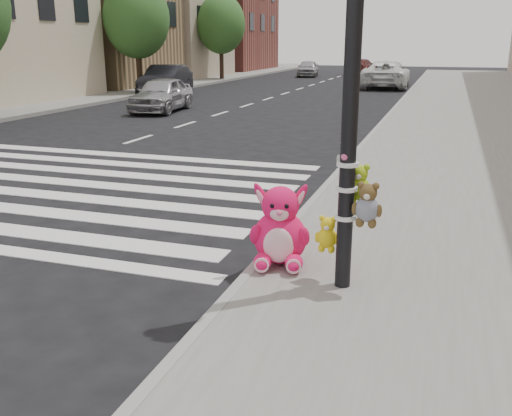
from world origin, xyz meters
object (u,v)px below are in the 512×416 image
at_px(red_teddy, 284,249).
at_px(car_silver_far, 162,94).
at_px(car_white_near, 386,74).
at_px(pink_bunny, 280,231).
at_px(car_dark_far, 166,80).
at_px(signal_pole, 352,135).

bearing_deg(red_teddy, car_silver_far, 119.56).
bearing_deg(car_white_near, red_teddy, 91.65).
bearing_deg(red_teddy, car_white_near, 90.75).
height_order(pink_bunny, car_silver_far, car_silver_far).
height_order(pink_bunny, car_dark_far, car_dark_far).
bearing_deg(car_white_near, signal_pole, 93.23).
relative_size(car_dark_far, car_white_near, 0.82).
bearing_deg(car_white_near, car_dark_far, 37.46).
distance_m(car_dark_far, car_white_near, 12.70).
bearing_deg(signal_pole, car_silver_far, 123.81).
distance_m(red_teddy, car_dark_far, 22.85).
bearing_deg(car_silver_far, red_teddy, -64.12).
height_order(signal_pole, pink_bunny, signal_pole).
height_order(pink_bunny, red_teddy, pink_bunny).
distance_m(signal_pole, pink_bunny, 1.48).
xyz_separation_m(pink_bunny, car_white_near, (-1.81, 27.99, 0.22)).
xyz_separation_m(car_silver_far, car_white_near, (6.88, 14.14, 0.11)).
relative_size(signal_pole, red_teddy, 20.38).
relative_size(signal_pole, car_dark_far, 0.90).
relative_size(red_teddy, car_dark_far, 0.04).
bearing_deg(signal_pole, red_teddy, 144.78).
xyz_separation_m(pink_bunny, car_silver_far, (-8.69, 13.85, 0.11)).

